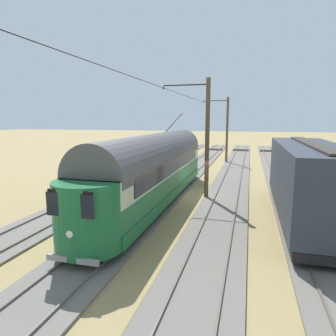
{
  "coord_description": "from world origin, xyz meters",
  "views": [
    {
      "loc": [
        -3.42,
        19.54,
        5.16
      ],
      "look_at": [
        1.72,
        0.75,
        1.96
      ],
      "focal_mm": 31.94,
      "sensor_mm": 36.0,
      "label": 1
    }
  ],
  "objects_px": {
    "catenary_pole_foreground": "(226,129)",
    "catenary_pole_mid_near": "(206,137)",
    "boxcar_adjacent": "(309,180)",
    "vintage_streetcar": "(155,167)"
  },
  "relations": [
    {
      "from": "vintage_streetcar",
      "to": "boxcar_adjacent",
      "type": "relative_size",
      "value": 1.66
    },
    {
      "from": "catenary_pole_foreground",
      "to": "catenary_pole_mid_near",
      "type": "relative_size",
      "value": 1.0
    },
    {
      "from": "vintage_streetcar",
      "to": "catenary_pole_foreground",
      "type": "distance_m",
      "value": 19.18
    },
    {
      "from": "catenary_pole_foreground",
      "to": "vintage_streetcar",
      "type": "bearing_deg",
      "value": 81.51
    },
    {
      "from": "vintage_streetcar",
      "to": "catenary_pole_mid_near",
      "type": "relative_size",
      "value": 2.39
    },
    {
      "from": "vintage_streetcar",
      "to": "catenary_pole_foreground",
      "type": "bearing_deg",
      "value": -98.49
    },
    {
      "from": "boxcar_adjacent",
      "to": "catenary_pole_foreground",
      "type": "height_order",
      "value": "catenary_pole_foreground"
    },
    {
      "from": "boxcar_adjacent",
      "to": "catenary_pole_mid_near",
      "type": "xyz_separation_m",
      "value": [
        5.62,
        -3.35,
        1.86
      ]
    },
    {
      "from": "boxcar_adjacent",
      "to": "catenary_pole_foreground",
      "type": "xyz_separation_m",
      "value": [
        5.62,
        -20.36,
        1.86
      ]
    },
    {
      "from": "boxcar_adjacent",
      "to": "catenary_pole_foreground",
      "type": "bearing_deg",
      "value": -74.57
    }
  ]
}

